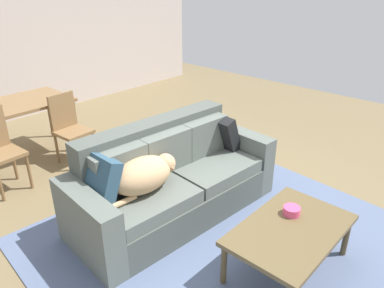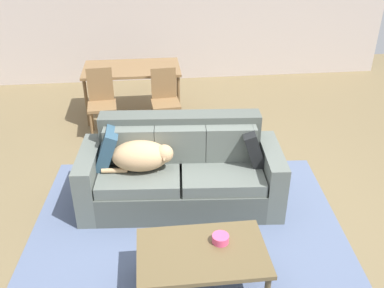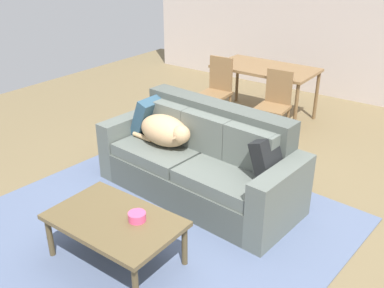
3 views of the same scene
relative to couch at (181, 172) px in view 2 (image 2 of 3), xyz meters
The scene contains 12 objects.
ground_plane 0.44m from the couch, ahead, with size 10.00×10.00×0.00m, color brown.
back_partition 4.11m from the couch, 86.50° to the left, with size 8.00×0.12×2.70m, color beige.
area_rug 0.90m from the couch, 90.33° to the right, with size 3.21×3.19×0.01m, color slate.
couch is the anchor object (origin of this frame).
dog_on_left_cushion 0.50m from the couch, behind, with size 0.76×0.41×0.32m.
throw_pillow_by_left_arm 0.85m from the couch, behind, with size 0.13×0.44×0.44m, color #2B4A5E.
throw_pillow_by_right_arm 0.84m from the couch, ahead, with size 0.13×0.40×0.40m, color black.
coffee_table 1.31m from the couch, 87.24° to the right, with size 1.09×0.69×0.43m.
bowl_on_coffee_table 1.25m from the couch, 79.21° to the right, with size 0.15×0.15×0.07m, color #EA4C7F.
dining_table 2.48m from the couch, 102.73° to the left, with size 1.47×0.83×0.78m.
dining_chair_near_left 2.04m from the couch, 118.81° to the left, with size 0.43×0.43×0.96m.
dining_chair_near_right 1.82m from the couch, 92.26° to the left, with size 0.43×0.43×0.91m.
Camera 2 is at (-0.56, -3.92, 2.93)m, focal length 39.81 mm.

